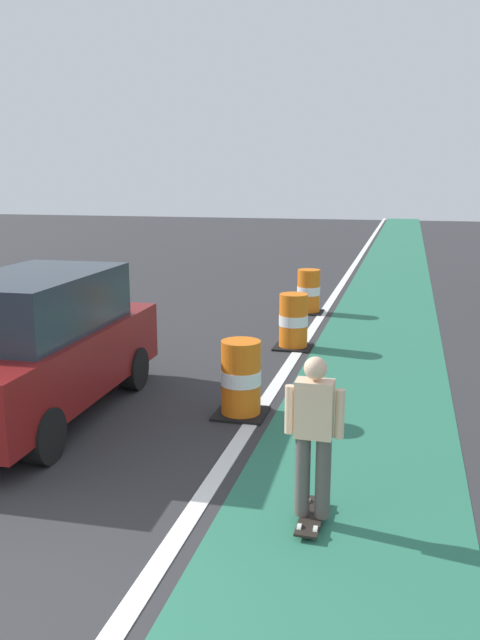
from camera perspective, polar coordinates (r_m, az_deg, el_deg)
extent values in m
cube|color=#286B51|center=(15.95, 12.36, 0.01)|extent=(2.50, 80.00, 0.01)
cube|color=silver|center=(16.07, 7.01, 0.29)|extent=(0.20, 80.00, 0.01)
cube|color=black|center=(6.76, 6.25, -16.57)|extent=(0.23, 0.80, 0.02)
cylinder|color=silver|center=(7.00, 5.94, -15.59)|extent=(0.04, 0.11, 0.11)
cylinder|color=silver|center=(6.99, 7.24, -15.70)|extent=(0.04, 0.11, 0.11)
cylinder|color=silver|center=(6.55, 5.18, -17.67)|extent=(0.04, 0.11, 0.11)
cylinder|color=silver|center=(6.53, 6.58, -17.80)|extent=(0.04, 0.11, 0.11)
cylinder|color=#514C47|center=(6.58, 5.45, -13.26)|extent=(0.15, 0.15, 0.82)
cylinder|color=#514C47|center=(6.56, 7.23, -13.41)|extent=(0.15, 0.15, 0.82)
cube|color=beige|center=(6.30, 6.49, -7.68)|extent=(0.36, 0.22, 0.56)
cylinder|color=beige|center=(6.35, 4.32, -7.75)|extent=(0.09, 0.09, 0.48)
cylinder|color=beige|center=(6.29, 8.67, -8.07)|extent=(0.09, 0.09, 0.48)
sphere|color=beige|center=(6.18, 6.58, -4.19)|extent=(0.22, 0.22, 0.22)
cube|color=maroon|center=(9.62, -17.07, -3.52)|extent=(1.98, 4.65, 0.90)
cube|color=#232D38|center=(9.43, -17.40, 1.45)|extent=(1.70, 2.90, 0.80)
cylinder|color=black|center=(11.33, -17.01, -3.52)|extent=(0.30, 0.69, 0.68)
cylinder|color=black|center=(10.62, -9.27, -4.17)|extent=(0.30, 0.69, 0.68)
cylinder|color=black|center=(8.20, -16.77, -9.59)|extent=(0.30, 0.69, 0.68)
cylinder|color=orange|center=(9.38, 0.08, -6.82)|extent=(0.56, 0.56, 0.42)
cylinder|color=white|center=(9.29, 0.08, -4.98)|extent=(0.57, 0.57, 0.21)
cylinder|color=orange|center=(9.20, 0.08, -3.10)|extent=(0.56, 0.56, 0.42)
cube|color=black|center=(9.46, 0.08, -8.13)|extent=(0.73, 0.73, 0.04)
cylinder|color=orange|center=(13.04, 4.64, -1.36)|extent=(0.56, 0.56, 0.42)
cylinder|color=white|center=(12.97, 4.67, -0.01)|extent=(0.57, 0.57, 0.21)
cylinder|color=orange|center=(12.91, 4.69, 1.35)|extent=(0.56, 0.56, 0.42)
cube|color=black|center=(13.10, 4.63, -2.34)|extent=(0.73, 0.73, 0.04)
cylinder|color=orange|center=(16.47, 5.96, 1.48)|extent=(0.56, 0.56, 0.42)
cylinder|color=white|center=(16.41, 5.98, 2.56)|extent=(0.57, 0.57, 0.21)
cylinder|color=orange|center=(16.36, 6.01, 3.65)|extent=(0.56, 0.56, 0.42)
cube|color=black|center=(16.51, 5.94, 0.70)|extent=(0.73, 0.73, 0.04)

